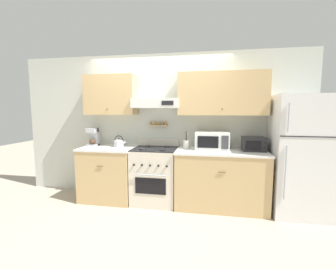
{
  "coord_description": "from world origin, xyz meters",
  "views": [
    {
      "loc": [
        0.87,
        -3.26,
        1.58
      ],
      "look_at": [
        0.24,
        0.28,
        1.18
      ],
      "focal_mm": 24.0,
      "sensor_mm": 36.0,
      "label": 1
    }
  ],
  "objects_px": {
    "tea_kettle": "(119,143)",
    "coffee_maker": "(93,137)",
    "microwave": "(212,141)",
    "stove_range": "(155,175)",
    "utensil_crock": "(186,144)",
    "refrigerator": "(299,155)",
    "toaster_oven": "(254,144)"
  },
  "relations": [
    {
      "from": "microwave",
      "to": "tea_kettle",
      "type": "bearing_deg",
      "value": -179.36
    },
    {
      "from": "coffee_maker",
      "to": "microwave",
      "type": "xyz_separation_m",
      "value": [
        2.11,
        -0.01,
        -0.02
      ]
    },
    {
      "from": "coffee_maker",
      "to": "tea_kettle",
      "type": "bearing_deg",
      "value": -3.17
    },
    {
      "from": "tea_kettle",
      "to": "coffee_maker",
      "type": "bearing_deg",
      "value": 176.83
    },
    {
      "from": "tea_kettle",
      "to": "toaster_oven",
      "type": "relative_size",
      "value": 0.65
    },
    {
      "from": "toaster_oven",
      "to": "tea_kettle",
      "type": "bearing_deg",
      "value": 179.96
    },
    {
      "from": "microwave",
      "to": "refrigerator",
      "type": "bearing_deg",
      "value": -5.83
    },
    {
      "from": "microwave",
      "to": "toaster_oven",
      "type": "distance_m",
      "value": 0.65
    },
    {
      "from": "coffee_maker",
      "to": "utensil_crock",
      "type": "height_order",
      "value": "coffee_maker"
    },
    {
      "from": "toaster_oven",
      "to": "utensil_crock",
      "type": "bearing_deg",
      "value": 179.91
    },
    {
      "from": "tea_kettle",
      "to": "microwave",
      "type": "bearing_deg",
      "value": 0.64
    },
    {
      "from": "stove_range",
      "to": "toaster_oven",
      "type": "xyz_separation_m",
      "value": [
        1.59,
        0.08,
        0.57
      ]
    },
    {
      "from": "tea_kettle",
      "to": "coffee_maker",
      "type": "xyz_separation_m",
      "value": [
        -0.5,
        0.03,
        0.09
      ]
    },
    {
      "from": "tea_kettle",
      "to": "coffee_maker",
      "type": "height_order",
      "value": "coffee_maker"
    },
    {
      "from": "utensil_crock",
      "to": "toaster_oven",
      "type": "xyz_separation_m",
      "value": [
        1.07,
        -0.0,
        0.03
      ]
    },
    {
      "from": "utensil_crock",
      "to": "refrigerator",
      "type": "bearing_deg",
      "value": -3.8
    },
    {
      "from": "refrigerator",
      "to": "microwave",
      "type": "distance_m",
      "value": 1.3
    },
    {
      "from": "microwave",
      "to": "toaster_oven",
      "type": "bearing_deg",
      "value": -1.72
    },
    {
      "from": "stove_range",
      "to": "microwave",
      "type": "bearing_deg",
      "value": 6.05
    },
    {
      "from": "tea_kettle",
      "to": "coffee_maker",
      "type": "distance_m",
      "value": 0.51
    },
    {
      "from": "refrigerator",
      "to": "toaster_oven",
      "type": "distance_m",
      "value": 0.66
    },
    {
      "from": "utensil_crock",
      "to": "toaster_oven",
      "type": "distance_m",
      "value": 1.07
    },
    {
      "from": "microwave",
      "to": "utensil_crock",
      "type": "bearing_deg",
      "value": -177.58
    },
    {
      "from": "coffee_maker",
      "to": "toaster_oven",
      "type": "height_order",
      "value": "coffee_maker"
    },
    {
      "from": "tea_kettle",
      "to": "refrigerator",
      "type": "bearing_deg",
      "value": -2.24
    },
    {
      "from": "stove_range",
      "to": "microwave",
      "type": "xyz_separation_m",
      "value": [
        0.94,
        0.1,
        0.6
      ]
    },
    {
      "from": "tea_kettle",
      "to": "utensil_crock",
      "type": "distance_m",
      "value": 1.19
    },
    {
      "from": "tea_kettle",
      "to": "toaster_oven",
      "type": "bearing_deg",
      "value": -0.04
    },
    {
      "from": "tea_kettle",
      "to": "microwave",
      "type": "relative_size",
      "value": 0.43
    },
    {
      "from": "refrigerator",
      "to": "toaster_oven",
      "type": "xyz_separation_m",
      "value": [
        -0.64,
        0.11,
        0.14
      ]
    },
    {
      "from": "utensil_crock",
      "to": "tea_kettle",
      "type": "bearing_deg",
      "value": -180.0
    },
    {
      "from": "microwave",
      "to": "toaster_oven",
      "type": "relative_size",
      "value": 1.53
    }
  ]
}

